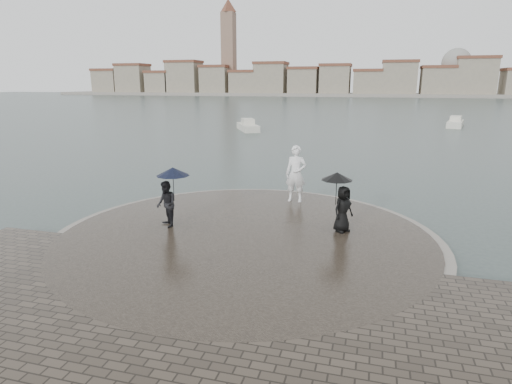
% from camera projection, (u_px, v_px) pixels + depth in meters
% --- Properties ---
extents(ground, '(400.00, 400.00, 0.00)m').
position_uv_depth(ground, '(205.00, 294.00, 10.64)').
color(ground, '#2B3835').
rests_on(ground, ground).
extents(kerb_ring, '(12.50, 12.50, 0.32)m').
position_uv_depth(kerb_ring, '(245.00, 240.00, 13.87)').
color(kerb_ring, gray).
rests_on(kerb_ring, ground).
extents(quay_tip, '(11.90, 11.90, 0.36)m').
position_uv_depth(quay_tip, '(245.00, 239.00, 13.86)').
color(quay_tip, '#2D261E').
rests_on(quay_tip, ground).
extents(statue, '(0.85, 0.56, 2.31)m').
position_uv_depth(statue, '(296.00, 174.00, 17.40)').
color(statue, white).
rests_on(statue, quay_tip).
extents(visitor_left, '(1.29, 1.14, 2.04)m').
position_uv_depth(visitor_left, '(168.00, 194.00, 14.31)').
color(visitor_left, black).
rests_on(visitor_left, quay_tip).
extents(visitor_right, '(1.19, 1.06, 1.95)m').
position_uv_depth(visitor_right, '(341.00, 198.00, 13.88)').
color(visitor_right, black).
rests_on(visitor_right, quay_tip).
extents(far_skyline, '(260.00, 20.00, 37.00)m').
position_uv_depth(far_skyline, '(351.00, 81.00, 160.88)').
color(far_skyline, gray).
rests_on(far_skyline, ground).
extents(boats, '(38.60, 16.04, 1.50)m').
position_uv_depth(boats, '(425.00, 127.00, 46.85)').
color(boats, silver).
rests_on(boats, ground).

